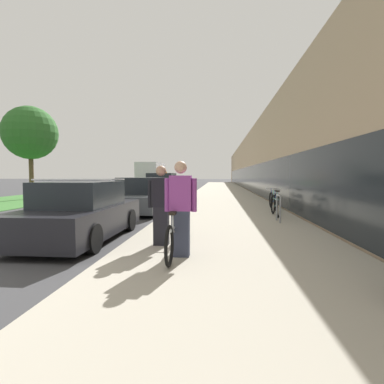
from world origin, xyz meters
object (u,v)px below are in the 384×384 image
bike_rack_hoop (279,205)px  street_tree_far (30,133)px  person_rider (181,209)px  tandem_bicycle (178,232)px  parked_sedan_far (162,189)px  vintage_roadster_curbside (142,197)px  cruiser_bike_nearest (276,205)px  parked_sedan_curbside (81,213)px  moving_truck (152,176)px  person_bystander (161,205)px  cruiser_bike_middle (273,200)px

bike_rack_hoop → street_tree_far: size_ratio=0.14×
person_rider → tandem_bicycle: bearing=106.1°
parked_sedan_far → vintage_roadster_curbside: bearing=-88.4°
cruiser_bike_nearest → parked_sedan_curbside: size_ratio=0.41×
bike_rack_hoop → moving_truck: 26.07m
person_rider → person_bystander: 0.97m
person_rider → parked_sedan_far: size_ratio=0.41×
parked_sedan_curbside → moving_truck: bearing=99.1°
cruiser_bike_nearest → parked_sedan_curbside: (-5.35, -3.92, 0.14)m
cruiser_bike_nearest → moving_truck: bearing=112.8°
parked_sedan_curbside → moving_truck: size_ratio=0.59×
person_rider → vintage_roadster_curbside: 7.33m
person_bystander → vintage_roadster_curbside: bearing=108.3°
tandem_bicycle → cruiser_bike_middle: 7.88m
parked_sedan_curbside → parked_sedan_far: parked_sedan_far is taller
cruiser_bike_middle → person_rider: bearing=-111.5°
cruiser_bike_middle → moving_truck: 23.12m
parked_sedan_far → street_tree_far: size_ratio=0.70×
person_bystander → bike_rack_hoop: (3.05, 3.36, -0.32)m
cruiser_bike_middle → tandem_bicycle: bearing=-113.1°
parked_sedan_curbside → moving_truck: (-4.28, 26.81, 0.83)m
tandem_bicycle → cruiser_bike_middle: (3.09, 7.25, 0.01)m
parked_sedan_curbside → parked_sedan_far: 10.43m
bike_rack_hoop → person_rider: bearing=-121.2°
bike_rack_hoop → parked_sedan_curbside: parked_sedan_curbside is taller
vintage_roadster_curbside → moving_truck: (-4.42, 21.59, 0.82)m
parked_sedan_curbside → vintage_roadster_curbside: bearing=88.5°
tandem_bicycle → moving_truck: 28.94m
bike_rack_hoop → parked_sedan_far: size_ratio=0.20×
cruiser_bike_middle → street_tree_far: bearing=159.5°
vintage_roadster_curbside → parked_sedan_curbside: bearing=-91.5°
tandem_bicycle → moving_truck: size_ratio=0.38×
person_bystander → street_tree_far: 16.55m
bike_rack_hoop → cruiser_bike_nearest: bearing=83.2°
person_rider → parked_sedan_curbside: 3.14m
cruiser_bike_nearest → parked_sedan_far: 8.43m
cruiser_bike_nearest → cruiser_bike_middle: 2.05m
parked_sedan_far → moving_truck: 16.95m
bike_rack_hoop → moving_truck: bearing=111.3°
tandem_bicycle → parked_sedan_curbside: 2.86m
bike_rack_hoop → parked_sedan_curbside: bearing=-154.0°
cruiser_bike_middle → street_tree_far: street_tree_far is taller
bike_rack_hoop → vintage_roadster_curbside: size_ratio=0.21×
person_rider → vintage_roadster_curbside: person_rider is taller
bike_rack_hoop → vintage_roadster_curbside: vintage_roadster_curbside is taller
parked_sedan_curbside → tandem_bicycle: bearing=-27.0°
parked_sedan_far → moving_truck: (-4.28, 16.38, 0.73)m
tandem_bicycle → street_tree_far: street_tree_far is taller
vintage_roadster_curbside → moving_truck: bearing=101.6°
parked_sedan_curbside → parked_sedan_far: size_ratio=0.99×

